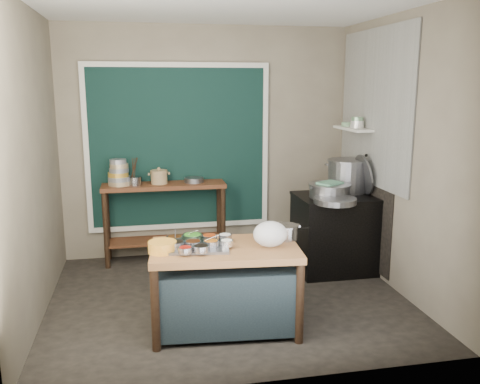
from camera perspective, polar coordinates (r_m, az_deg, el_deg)
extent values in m
cube|color=#2C2722|center=(5.22, -1.32, -11.91)|extent=(3.50, 3.00, 0.02)
cube|color=#79705D|center=(6.30, -3.76, 5.56)|extent=(3.50, 0.02, 2.80)
cube|color=#79705D|center=(4.84, -22.39, 2.74)|extent=(0.02, 3.00, 2.80)
cube|color=#79705D|center=(5.40, 17.37, 3.97)|extent=(0.02, 3.00, 2.80)
cube|color=#79705D|center=(4.82, -1.49, 20.42)|extent=(3.50, 3.00, 0.02)
cube|color=black|center=(6.23, -6.91, 4.96)|extent=(2.10, 0.02, 1.90)
cube|color=#B2B2AA|center=(5.84, 14.84, 9.11)|extent=(0.02, 1.70, 1.70)
cube|color=black|center=(6.09, 13.90, -1.69)|extent=(0.01, 1.30, 1.30)
cube|color=beige|center=(6.08, 12.59, 6.96)|extent=(0.22, 0.70, 0.03)
cube|color=brown|center=(4.47, -1.65, -10.74)|extent=(1.31, 0.83, 0.75)
cube|color=#572E18|center=(6.20, -8.41, -3.36)|extent=(1.45, 0.40, 0.95)
cube|color=black|center=(5.92, 10.74, -4.69)|extent=(0.90, 0.68, 0.85)
cube|color=black|center=(5.81, 10.91, -0.53)|extent=(0.92, 0.69, 0.03)
cube|color=gray|center=(4.31, -4.61, -6.19)|extent=(0.54, 0.41, 0.02)
cylinder|color=gray|center=(4.27, -3.28, -5.82)|extent=(0.13, 0.13, 0.05)
cylinder|color=silver|center=(4.29, -1.50, -5.74)|extent=(0.11, 0.11, 0.05)
cylinder|color=gray|center=(4.41, -5.36, -5.17)|extent=(0.17, 0.17, 0.07)
cylinder|color=gray|center=(4.26, -5.28, -5.86)|extent=(0.14, 0.14, 0.06)
cylinder|color=gray|center=(4.40, -7.34, -5.31)|extent=(0.14, 0.14, 0.06)
cylinder|color=gray|center=(4.44, -1.67, -5.10)|extent=(0.12, 0.12, 0.05)
cylinder|color=gray|center=(4.42, -3.45, -5.19)|extent=(0.13, 0.13, 0.05)
cylinder|color=gray|center=(4.15, -4.40, -6.36)|extent=(0.13, 0.13, 0.05)
cylinder|color=gray|center=(4.25, -7.23, -5.92)|extent=(0.15, 0.15, 0.06)
cylinder|color=gray|center=(4.14, -6.16, -6.49)|extent=(0.12, 0.12, 0.05)
cylinder|color=orange|center=(4.24, -8.71, -6.09)|extent=(0.30, 0.30, 0.09)
ellipsoid|color=white|center=(4.32, 3.41, -4.73)|extent=(0.35, 0.31, 0.22)
ellipsoid|color=white|center=(4.47, 3.16, -4.47)|extent=(0.26, 0.24, 0.17)
cylinder|color=tan|center=(6.10, -13.40, 1.00)|extent=(0.27, 0.27, 0.05)
cylinder|color=gray|center=(6.09, -13.43, 1.47)|extent=(0.26, 0.26, 0.05)
cylinder|color=gold|center=(6.08, -13.45, 1.94)|extent=(0.24, 0.24, 0.05)
cylinder|color=gray|center=(6.07, -13.47, 2.41)|extent=(0.23, 0.23, 0.05)
cylinder|color=tan|center=(6.06, -13.50, 2.88)|extent=(0.21, 0.21, 0.05)
cylinder|color=gray|center=(6.06, -13.52, 3.35)|extent=(0.19, 0.19, 0.05)
cylinder|color=gray|center=(6.05, -11.76, 1.23)|extent=(0.20, 0.20, 0.10)
cylinder|color=gray|center=(6.12, -5.19, 1.35)|extent=(0.26, 0.26, 0.06)
cylinder|color=gray|center=(5.91, 13.72, 1.93)|extent=(0.13, 0.47, 0.46)
cube|color=#51886C|center=(5.66, 10.06, 1.01)|extent=(0.32, 0.29, 0.02)
cylinder|color=gray|center=(5.42, 10.62, -0.95)|extent=(0.52, 0.52, 0.06)
cylinder|color=silver|center=(5.99, 13.00, 7.21)|extent=(0.16, 0.16, 0.04)
cylinder|color=silver|center=(5.98, 13.02, 7.61)|extent=(0.15, 0.15, 0.04)
cylinder|color=gray|center=(5.98, 13.03, 8.01)|extent=(0.14, 0.14, 0.04)
cylinder|color=gray|center=(6.25, 11.92, 7.47)|extent=(0.14, 0.14, 0.05)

